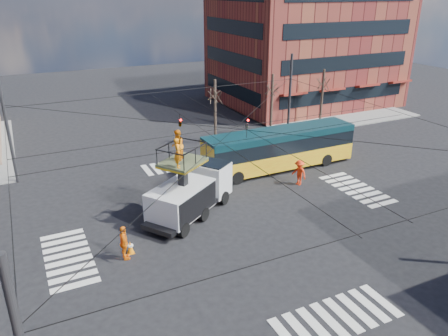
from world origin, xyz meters
TOP-DOWN VIEW (x-y plane):
  - ground at (0.00, 0.00)m, footprint 120.00×120.00m
  - sidewalk_ne at (21.00, 21.00)m, footprint 18.00×18.00m
  - crosswalks at (0.00, 0.00)m, footprint 22.40×22.40m
  - building_ne at (21.98, 23.98)m, footprint 20.06×16.06m
  - overhead_network at (-0.07, 0.40)m, footprint 24.24×24.24m
  - tree_a at (5.00, 13.50)m, footprint 2.00×2.00m
  - tree_b at (11.00, 13.50)m, footprint 2.00×2.00m
  - tree_c at (17.00, 13.50)m, footprint 2.00×2.00m
  - utility_truck at (-2.14, 1.77)m, footprint 7.06×5.88m
  - city_bus at (7.04, 5.77)m, footprint 12.64×2.69m
  - traffic_cone at (-6.84, -1.03)m, footprint 0.36×0.36m
  - worker_ground at (-7.23, -1.44)m, footprint 0.54×1.17m
  - flagger at (6.66, 2.47)m, footprint 0.99×1.37m

SIDE VIEW (x-z plane):
  - ground at x=0.00m, z-range 0.00..0.00m
  - crosswalks at x=0.00m, z-range 0.00..0.02m
  - sidewalk_ne at x=21.00m, z-range 0.00..0.12m
  - traffic_cone at x=-6.84m, z-range 0.00..0.74m
  - flagger at x=6.66m, z-range 0.00..1.91m
  - worker_ground at x=-7.23m, z-range 0.00..1.96m
  - city_bus at x=7.04m, z-range 0.13..3.33m
  - utility_truck at x=-2.14m, z-range -0.94..4.86m
  - overhead_network at x=-0.07m, z-range 0.29..8.29m
  - tree_a at x=5.00m, z-range 1.63..7.63m
  - tree_b at x=11.00m, z-range 1.63..7.63m
  - tree_c at x=17.00m, z-range 1.63..7.63m
  - building_ne at x=21.98m, z-range 0.00..14.00m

